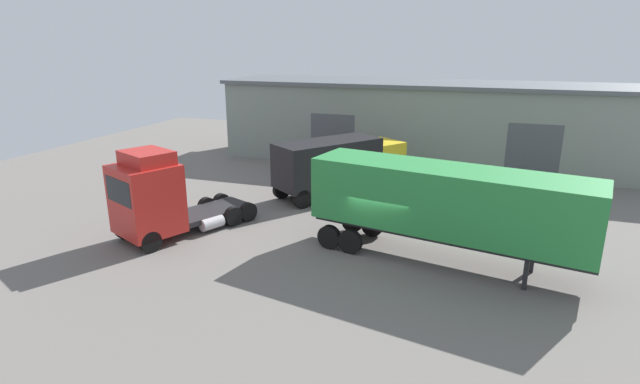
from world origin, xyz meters
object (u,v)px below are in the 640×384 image
container_trailer_green (445,203)px  box_truck_yellow (340,162)px  tractor_unit_red (157,198)px  gravel_pile (566,207)px  traffic_cone (575,242)px

container_trailer_green → box_truck_yellow: size_ratio=1.41×
container_trailer_green → box_truck_yellow: 10.13m
tractor_unit_red → gravel_pile: size_ratio=1.72×
tractor_unit_red → gravel_pile: 19.47m
tractor_unit_red → gravel_pile: (17.41, 8.62, -1.24)m
box_truck_yellow → traffic_cone: box_truck_yellow is taller
container_trailer_green → gravel_pile: (5.26, 7.02, -1.83)m
container_trailer_green → gravel_pile: size_ratio=2.82×
tractor_unit_red → container_trailer_green: bearing=121.8°
gravel_pile → traffic_cone: size_ratio=7.13×
box_truck_yellow → gravel_pile: 11.90m
tractor_unit_red → box_truck_yellow: size_ratio=0.86×
box_truck_yellow → container_trailer_green: bearing=-103.7°
box_truck_yellow → gravel_pile: (11.82, -0.67, -1.18)m
traffic_cone → gravel_pile: bearing=90.0°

